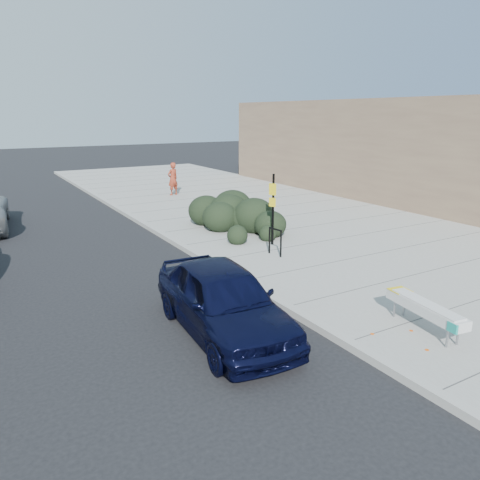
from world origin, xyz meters
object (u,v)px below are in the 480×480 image
at_px(bike_rack, 275,239).
at_px(sedan_navy, 223,300).
at_px(sign_post, 273,205).
at_px(bench, 425,309).
at_px(pedestrian, 173,179).

distance_m(bike_rack, sedan_navy, 5.30).
bearing_deg(sign_post, bike_rack, -141.27).
bearing_deg(bench, bike_rack, 95.16).
bearing_deg(bench, sedan_navy, 155.97).
relative_size(sign_post, sedan_navy, 0.54).
bearing_deg(pedestrian, sedan_navy, 53.32).
distance_m(bench, pedestrian, 18.03).
bearing_deg(bike_rack, bench, -100.15).
bearing_deg(pedestrian, bench, 66.18).
xyz_separation_m(bench, sedan_navy, (-3.47, 2.23, 0.13)).
height_order(bench, sign_post, sign_post).
xyz_separation_m(sign_post, pedestrian, (0.99, 10.96, -0.49)).
height_order(sedan_navy, pedestrian, pedestrian).
relative_size(bike_rack, sign_post, 0.36).
distance_m(bench, bike_rack, 5.90).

